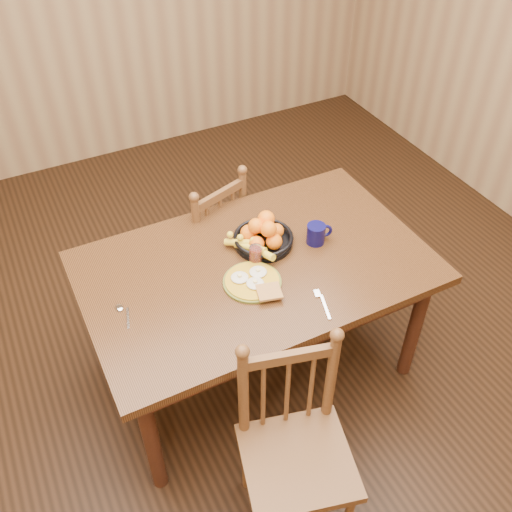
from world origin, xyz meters
name	(u,v)px	position (x,y,z in m)	size (l,w,h in m)	color
room	(256,152)	(0.00, 0.00, 1.35)	(4.52, 5.02, 2.72)	black
dining_table	(256,277)	(0.00, 0.00, 0.67)	(1.60, 1.00, 0.75)	black
chair_far	(206,240)	(-0.01, 0.61, 0.44)	(0.51, 0.50, 0.90)	#4D2E17
chair_near	(295,450)	(-0.21, -0.76, 0.46)	(0.52, 0.51, 0.95)	#4D2E17
breakfast_plate	(253,282)	(-0.07, -0.11, 0.76)	(0.26, 0.30, 0.04)	#59601E
fork	(323,302)	(0.14, -0.35, 0.75)	(0.06, 0.18, 0.00)	silver
spoon	(122,311)	(-0.64, -0.01, 0.75)	(0.05, 0.16, 0.01)	silver
coffee_mug	(317,233)	(0.33, 0.01, 0.80)	(0.13, 0.09, 0.10)	#0B0A3A
juice_glass	(256,255)	(0.01, 0.01, 0.79)	(0.06, 0.06, 0.09)	silver
fruit_bowl	(262,236)	(0.09, 0.11, 0.81)	(0.32, 0.32, 0.17)	black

